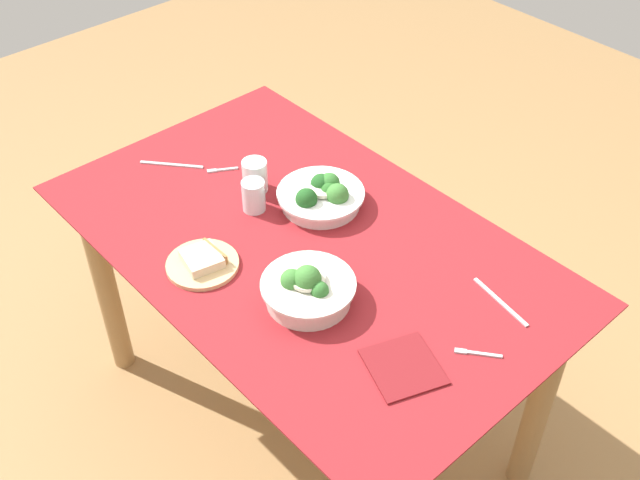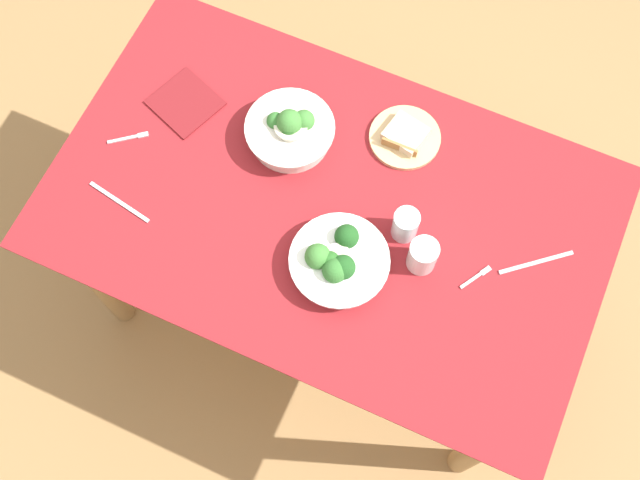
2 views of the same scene
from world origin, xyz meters
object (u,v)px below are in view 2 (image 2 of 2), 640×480
object	(u,v)px
broccoli_bowl_near	(338,261)
table_knife_right	(536,263)
table_knife_left	(119,202)
bread_side_plate	(405,136)
water_glass_center	(405,225)
fork_by_near_bowl	(130,138)
fork_by_far_bowl	(477,276)
water_glass_side	(423,256)
napkin_folded_upper	(185,103)
broccoli_bowl_far	(290,130)

from	to	relation	value
broccoli_bowl_near	table_knife_right	size ratio (longest dim) A/B	1.27
table_knife_left	table_knife_right	xyz separation A→B (m)	(1.01, 0.27, 0.00)
bread_side_plate	table_knife_left	xyz separation A→B (m)	(-0.59, -0.46, -0.01)
water_glass_center	fork_by_near_bowl	size ratio (longest dim) A/B	0.99
broccoli_bowl_near	fork_by_far_bowl	distance (m)	0.34
broccoli_bowl_near	water_glass_side	bearing A→B (deg)	26.66
bread_side_plate	table_knife_right	world-z (taller)	bread_side_plate
water_glass_side	table_knife_left	size ratio (longest dim) A/B	0.50
table_knife_left	napkin_folded_upper	bearing A→B (deg)	96.86
bread_side_plate	fork_by_far_bowl	bearing A→B (deg)	-42.72
broccoli_bowl_far	napkin_folded_upper	distance (m)	0.30
broccoli_bowl_near	water_glass_center	distance (m)	0.19
broccoli_bowl_far	table_knife_right	xyz separation A→B (m)	(0.70, -0.07, -0.04)
water_glass_center	table_knife_left	xyz separation A→B (m)	(-0.69, -0.22, -0.04)
napkin_folded_upper	water_glass_center	bearing A→B (deg)	-8.91
table_knife_left	broccoli_bowl_far	bearing A→B (deg)	57.33
broccoli_bowl_near	fork_by_near_bowl	size ratio (longest dim) A/B	2.68
water_glass_center	table_knife_right	world-z (taller)	water_glass_center
bread_side_plate	fork_by_near_bowl	bearing A→B (deg)	-156.11
broccoli_bowl_near	napkin_folded_upper	world-z (taller)	broccoli_bowl_near
water_glass_side	fork_by_far_bowl	size ratio (longest dim) A/B	1.11
water_glass_side	napkin_folded_upper	world-z (taller)	water_glass_side
water_glass_side	fork_by_far_bowl	xyz separation A→B (m)	(0.14, 0.02, -0.04)
bread_side_plate	water_glass_center	distance (m)	0.26
water_glass_center	broccoli_bowl_near	bearing A→B (deg)	-127.41
fork_by_near_bowl	broccoli_bowl_far	bearing A→B (deg)	-13.71
bread_side_plate	water_glass_side	xyz separation A→B (m)	(0.16, -0.30, 0.03)
fork_by_far_bowl	fork_by_near_bowl	size ratio (longest dim) A/B	0.93
broccoli_bowl_far	water_glass_center	distance (m)	0.39
bread_side_plate	fork_by_far_bowl	size ratio (longest dim) A/B	2.20
water_glass_center	water_glass_side	bearing A→B (deg)	-40.76
napkin_folded_upper	broccoli_bowl_far	bearing A→B (deg)	3.85
broccoli_bowl_far	water_glass_center	world-z (taller)	broccoli_bowl_far
bread_side_plate	table_knife_left	bearing A→B (deg)	-141.98
water_glass_center	broccoli_bowl_far	bearing A→B (deg)	161.25
table_knife_left	water_glass_center	bearing A→B (deg)	27.84
broccoli_bowl_near	fork_by_far_bowl	size ratio (longest dim) A/B	2.88
broccoli_bowl_far	fork_by_near_bowl	distance (m)	0.42
broccoli_bowl_near	table_knife_left	xyz separation A→B (m)	(-0.57, -0.07, -0.03)
fork_by_near_bowl	napkin_folded_upper	world-z (taller)	napkin_folded_upper
water_glass_side	fork_by_far_bowl	distance (m)	0.15
broccoli_bowl_far	fork_by_near_bowl	world-z (taller)	broccoli_bowl_far
broccoli_bowl_far	table_knife_left	distance (m)	0.47
fork_by_far_bowl	fork_by_near_bowl	world-z (taller)	same
napkin_folded_upper	table_knife_left	bearing A→B (deg)	-93.28
bread_side_plate	napkin_folded_upper	xyz separation A→B (m)	(-0.57, -0.14, -0.01)
bread_side_plate	water_glass_side	world-z (taller)	water_glass_side
broccoli_bowl_near	bread_side_plate	distance (m)	0.39
water_glass_center	table_knife_right	distance (m)	0.34
fork_by_far_bowl	fork_by_near_bowl	bearing A→B (deg)	121.72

